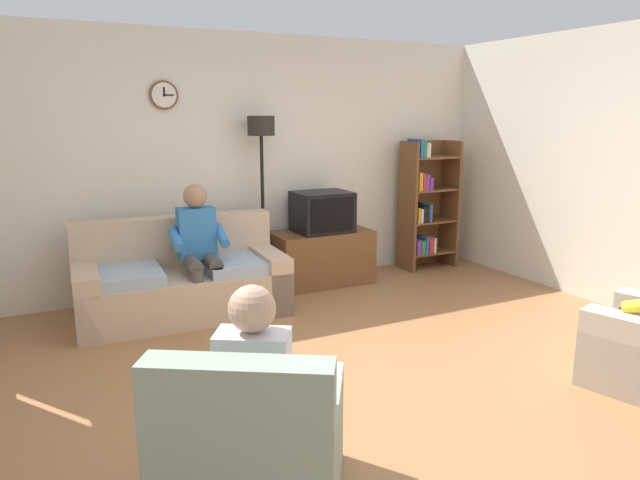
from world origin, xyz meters
TOP-DOWN VIEW (x-y plane):
  - ground_plane at (0.00, 0.00)m, footprint 12.00×12.00m
  - back_wall_assembly at (-0.00, 2.66)m, footprint 6.20×0.17m
  - couch at (-1.03, 1.91)m, footprint 1.95×0.98m
  - tv_stand at (0.62, 2.25)m, footprint 1.10×0.56m
  - tv at (0.62, 2.23)m, footprint 0.60×0.49m
  - bookshelf at (2.07, 2.32)m, footprint 0.68×0.36m
  - floor_lamp at (-0.03, 2.35)m, footprint 0.28×0.28m
  - armchair_near_window at (-1.39, -1.00)m, footprint 1.14×1.17m
  - person_on_couch at (-0.87, 1.80)m, footprint 0.53×0.55m
  - person_in_left_armchair at (-1.35, -0.92)m, footprint 0.61×0.64m

SIDE VIEW (x-z plane):
  - ground_plane at x=0.00m, z-range 0.00..0.00m
  - armchair_near_window at x=-1.39m, z-range -0.16..0.74m
  - tv_stand at x=0.62m, z-range 0.00..0.60m
  - couch at x=-1.03m, z-range -0.14..0.76m
  - person_in_left_armchair at x=-1.35m, z-range 0.04..1.16m
  - person_on_couch at x=-0.87m, z-range 0.08..1.32m
  - bookshelf at x=2.07m, z-range -0.01..1.57m
  - tv at x=0.62m, z-range 0.60..1.04m
  - back_wall_assembly at x=0.00m, z-range 0.00..2.70m
  - floor_lamp at x=-0.03m, z-range 0.53..2.38m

